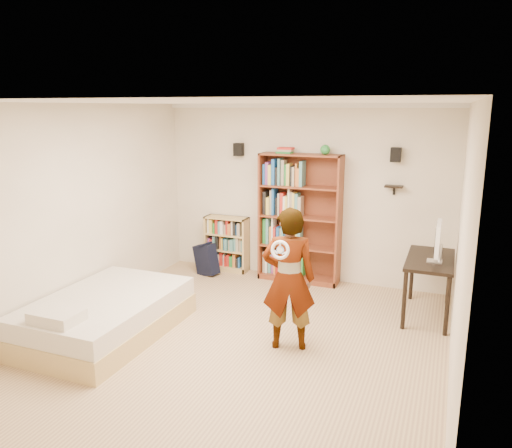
{
  "coord_description": "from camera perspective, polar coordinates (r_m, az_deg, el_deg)",
  "views": [
    {
      "loc": [
        2.13,
        -4.83,
        2.65
      ],
      "look_at": [
        -0.04,
        0.6,
        1.28
      ],
      "focal_mm": 35.0,
      "sensor_mm": 36.0,
      "label": 1
    }
  ],
  "objects": [
    {
      "name": "ground",
      "position": [
        5.91,
        -1.86,
        -13.44
      ],
      "size": [
        4.5,
        5.0,
        0.01
      ],
      "primitive_type": "cube",
      "color": "tan",
      "rests_on": "ground"
    },
    {
      "name": "room_shell",
      "position": [
        5.35,
        -2.0,
        3.66
      ],
      "size": [
        4.52,
        5.02,
        2.71
      ],
      "color": "white",
      "rests_on": "ground"
    },
    {
      "name": "crown_molding",
      "position": [
        5.28,
        -2.08,
        13.43
      ],
      "size": [
        4.5,
        5.0,
        0.06
      ],
      "color": "white",
      "rests_on": "room_shell"
    },
    {
      "name": "speaker_left",
      "position": [
        7.93,
        -2.0,
        8.51
      ],
      "size": [
        0.14,
        0.12,
        0.2
      ],
      "primitive_type": "cube",
      "color": "black",
      "rests_on": "room_shell"
    },
    {
      "name": "speaker_right",
      "position": [
        7.3,
        15.68,
        7.63
      ],
      "size": [
        0.14,
        0.12,
        0.2
      ],
      "primitive_type": "cube",
      "color": "black",
      "rests_on": "room_shell"
    },
    {
      "name": "wall_shelf",
      "position": [
        7.37,
        15.47,
        4.15
      ],
      "size": [
        0.25,
        0.16,
        0.02
      ],
      "primitive_type": "cube",
      "color": "black",
      "rests_on": "room_shell"
    },
    {
      "name": "tall_bookshelf",
      "position": [
        7.64,
        5.02,
        0.6
      ],
      "size": [
        1.25,
        0.36,
        1.97
      ],
      "primitive_type": null,
      "color": "maroon",
      "rests_on": "ground"
    },
    {
      "name": "low_bookshelf",
      "position": [
        8.25,
        -3.35,
        -2.26
      ],
      "size": [
        0.72,
        0.27,
        0.9
      ],
      "primitive_type": null,
      "color": "#D7BA74",
      "rests_on": "ground"
    },
    {
      "name": "computer_desk",
      "position": [
        6.84,
        19.07,
        -6.83
      ],
      "size": [
        0.57,
        1.14,
        0.78
      ],
      "primitive_type": null,
      "color": "black",
      "rests_on": "ground"
    },
    {
      "name": "imac",
      "position": [
        6.52,
        19.88,
        -1.97
      ],
      "size": [
        0.11,
        0.5,
        0.5
      ],
      "primitive_type": null,
      "rotation": [
        0.0,
        0.0,
        -0.01
      ],
      "color": "white",
      "rests_on": "computer_desk"
    },
    {
      "name": "daybed",
      "position": [
        6.26,
        -16.81,
        -9.46
      ],
      "size": [
        1.32,
        2.02,
        0.6
      ],
      "primitive_type": null,
      "color": "silver",
      "rests_on": "ground"
    },
    {
      "name": "person",
      "position": [
        5.53,
        3.76,
        -6.28
      ],
      "size": [
        0.68,
        0.55,
        1.61
      ],
      "primitive_type": "imported",
      "rotation": [
        0.0,
        0.0,
        3.47
      ],
      "color": "black",
      "rests_on": "ground"
    },
    {
      "name": "wii_wheel",
      "position": [
        5.13,
        2.78,
        -2.98
      ],
      "size": [
        0.2,
        0.08,
        0.21
      ],
      "primitive_type": "torus",
      "rotation": [
        1.36,
        0.0,
        0.0
      ],
      "color": "white",
      "rests_on": "person"
    },
    {
      "name": "navy_bag",
      "position": [
        8.12,
        -5.69,
        -4.0
      ],
      "size": [
        0.43,
        0.34,
        0.51
      ],
      "primitive_type": null,
      "rotation": [
        0.0,
        0.0,
        -0.27
      ],
      "color": "black",
      "rests_on": "ground"
    }
  ]
}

